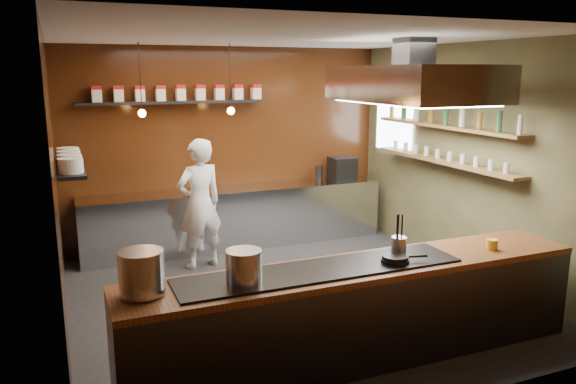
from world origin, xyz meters
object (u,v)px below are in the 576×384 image
stockpot_large (142,272)px  chef (200,204)px  extractor_hood (412,83)px  stockpot_small (244,267)px  espresso_machine (342,169)px

stockpot_large → chef: (1.19, 3.00, -0.23)m
extractor_hood → stockpot_large: size_ratio=5.65×
stockpot_large → stockpot_small: size_ratio=1.19×
extractor_hood → espresso_machine: 2.90m
extractor_hood → stockpot_large: bearing=-160.3°
espresso_machine → stockpot_large: bearing=-134.5°
extractor_hood → stockpot_large: (-3.23, -1.16, -1.39)m
stockpot_large → chef: 3.24m
extractor_hood → chef: extractor_hood is taller
stockpot_small → chef: bearing=82.9°
stockpot_small → stockpot_large: bearing=173.1°
espresso_machine → chef: 2.59m
espresso_machine → chef: bearing=-164.7°
extractor_hood → stockpot_small: bearing=-152.6°
extractor_hood → stockpot_small: 3.08m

